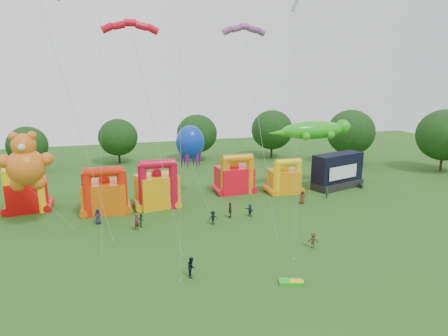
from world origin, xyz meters
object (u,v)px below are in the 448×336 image
object	(u,v)px
bouncy_castle_0	(27,193)
bouncy_castle_2	(157,188)
teddy_bear_kite	(32,175)
octopus_kite	(192,155)
stage_trailer	(337,171)
spectator_4	(230,210)
spectator_0	(98,216)
gecko_kite	(312,147)

from	to	relation	value
bouncy_castle_0	bouncy_castle_2	size ratio (longest dim) A/B	0.94
bouncy_castle_0	teddy_bear_kite	size ratio (longest dim) A/B	0.55
bouncy_castle_0	octopus_kite	world-z (taller)	octopus_kite
bouncy_castle_0	bouncy_castle_2	distance (m)	16.87
bouncy_castle_2	stage_trailer	xyz separation A→B (m)	(28.51, 1.34, 0.09)
spectator_4	spectator_0	bearing A→B (deg)	-67.75
bouncy_castle_0	spectator_4	bearing A→B (deg)	-22.25
teddy_bear_kite	spectator_4	size ratio (longest dim) A/B	5.83
teddy_bear_kite	gecko_kite	bearing A→B (deg)	8.52
bouncy_castle_2	teddy_bear_kite	distance (m)	15.49
gecko_kite	spectator_0	world-z (taller)	gecko_kite
stage_trailer	octopus_kite	xyz separation A→B (m)	(-22.82, 2.18, 3.54)
teddy_bear_kite	octopus_kite	size ratio (longest dim) A/B	1.08
teddy_bear_kite	octopus_kite	world-z (taller)	teddy_bear_kite
bouncy_castle_0	teddy_bear_kite	world-z (taller)	teddy_bear_kite
stage_trailer	spectator_0	distance (m)	36.74
bouncy_castle_2	gecko_kite	xyz separation A→B (m)	(24.03, 1.66, 4.19)
stage_trailer	teddy_bear_kite	distance (m)	43.44
bouncy_castle_2	stage_trailer	world-z (taller)	bouncy_castle_2
stage_trailer	gecko_kite	distance (m)	6.07
bouncy_castle_0	gecko_kite	size ratio (longest dim) A/B	0.46
octopus_kite	spectator_4	distance (m)	11.90
bouncy_castle_2	teddy_bear_kite	size ratio (longest dim) A/B	0.59
gecko_kite	spectator_4	bearing A→B (deg)	-151.70
stage_trailer	spectator_0	xyz separation A→B (m)	(-36.25, -5.77, -1.71)
stage_trailer	teddy_bear_kite	world-z (taller)	teddy_bear_kite
stage_trailer	spectator_0	world-z (taller)	stage_trailer
spectator_4	stage_trailer	bearing A→B (deg)	143.09
gecko_kite	octopus_kite	bearing A→B (deg)	174.24
octopus_kite	teddy_bear_kite	bearing A→B (deg)	-159.27
bouncy_castle_0	octopus_kite	size ratio (longest dim) A/B	0.60
spectator_0	spectator_4	world-z (taller)	spectator_4
bouncy_castle_0	octopus_kite	distance (m)	22.57
gecko_kite	spectator_0	distance (m)	32.87
spectator_0	spectator_4	xyz separation A→B (m)	(15.87, -2.47, 0.04)
bouncy_castle_2	spectator_0	size ratio (longest dim) A/B	3.58
spectator_4	gecko_kite	bearing A→B (deg)	149.39
bouncy_castle_2	gecko_kite	bearing A→B (deg)	3.96
gecko_kite	spectator_0	bearing A→B (deg)	-169.14
bouncy_castle_2	octopus_kite	xyz separation A→B (m)	(5.69, 3.51, 3.63)
teddy_bear_kite	spectator_4	distance (m)	23.38
bouncy_castle_2	stage_trailer	distance (m)	28.54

